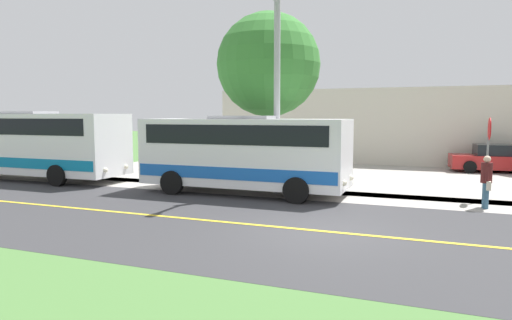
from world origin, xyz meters
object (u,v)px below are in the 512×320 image
Objects in this scene: shuttle_bus_front at (244,151)px; commercial_building at (377,125)px; street_light_pole at (276,86)px; transit_bus_rear at (22,142)px; tree_curbside at (268,65)px; parked_car_near at (497,159)px; pedestrian_with_bags at (486,180)px; stop_sign at (488,144)px.

shuttle_bus_front is 17.14m from commercial_building.
transit_bus_rear is at bearing -88.49° from street_light_pole.
transit_bus_rear reaches higher than shuttle_bus_front.
commercial_building is (-14.00, 3.06, -2.82)m from tree_curbside.
street_light_pole reaches higher than parked_car_near.
tree_curbside is 0.39× the size of commercial_building.
parked_car_near is (-10.49, 1.54, -0.22)m from pedestrian_with_bags.
shuttle_bus_front is 8.55m from stop_sign.
commercial_building is at bearing -160.57° from stop_sign.
transit_bus_rear is at bearing -90.03° from shuttle_bus_front.
parked_car_near is (-9.14, 1.39, -1.28)m from stop_sign.
pedestrian_with_bags is at bearing 72.34° from tree_curbside.
commercial_building reaches higher than stop_sign.
stop_sign is (-1.57, 8.40, 0.35)m from shuttle_bus_front.
parked_car_near is at bearing 140.17° from street_light_pole.
stop_sign is at bearing 173.69° from pedestrian_with_bags.
street_light_pole is at bearing 91.51° from transit_bus_rear.
pedestrian_with_bags is at bearing 89.09° from street_light_pole.
stop_sign reaches higher than parked_car_near.
transit_bus_rear is at bearing -89.37° from pedestrian_with_bags.
commercial_building reaches higher than parked_car_near.
commercial_building is (-16.86, 14.26, 0.56)m from transit_bus_rear.
street_light_pole is (-0.33, 12.39, 2.32)m from transit_bus_rear.
stop_sign is (-1.35, 0.15, 1.06)m from pedestrian_with_bags.
tree_curbside is (-2.53, -1.20, 1.06)m from street_light_pole.
pedestrian_with_bags is at bearing 91.52° from shuttle_bus_front.
commercial_building is (-15.30, -5.40, 0.32)m from stop_sign.
pedestrian_with_bags is 10.60m from parked_car_near.
shuttle_bus_front is at bearing 1.16° from tree_curbside.
pedestrian_with_bags reaches higher than parked_car_near.
pedestrian_with_bags is 0.37× the size of parked_car_near.
shuttle_bus_front is 4.68× the size of pedestrian_with_bags.
shuttle_bus_front is at bearing -10.10° from commercial_building.
shuttle_bus_front is 4.51m from tree_curbside.
tree_curbside is at bearing -51.48° from parked_car_near.
transit_bus_rear is at bearing -40.22° from commercial_building.
stop_sign is at bearing 81.27° from tree_curbside.
shuttle_bus_front is 1.73× the size of parked_car_near.
street_light_pole is 13.92m from parked_car_near.
commercial_building is at bearing 167.66° from tree_curbside.
pedestrian_with_bags is at bearing -6.31° from stop_sign.
transit_bus_rear reaches higher than pedestrian_with_bags.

